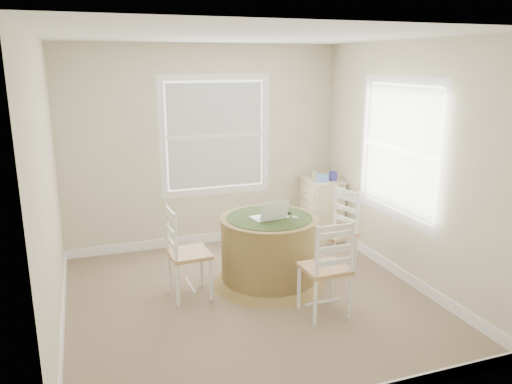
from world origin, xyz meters
name	(u,v)px	position (x,y,z in m)	size (l,w,h in m)	color
room	(259,172)	(0.17, 0.16, 1.30)	(3.64, 3.64, 2.64)	#8F745B
round_table	(269,248)	(0.34, 0.32, 0.41)	(1.24, 1.24, 0.76)	olive
chair_left	(189,253)	(-0.55, 0.29, 0.47)	(0.42, 0.40, 0.95)	white
chair_near	(325,268)	(0.59, -0.51, 0.47)	(0.42, 0.40, 0.95)	white
chair_right	(334,233)	(1.16, 0.37, 0.47)	(0.42, 0.40, 0.95)	white
laptop	(269,216)	(0.33, 0.28, 0.79)	(0.38, 0.34, 0.23)	white
mouse	(286,216)	(0.51, 0.27, 0.77)	(0.06, 0.10, 0.03)	white
phone	(295,218)	(0.60, 0.22, 0.76)	(0.04, 0.09, 0.02)	#B7BABF
keys	(288,214)	(0.58, 0.37, 0.76)	(0.06, 0.05, 0.03)	black
corner_chest	(321,208)	(1.56, 1.50, 0.42)	(0.50, 0.64, 0.83)	beige
tissue_box	(323,178)	(1.49, 1.35, 0.88)	(0.12, 0.12, 0.10)	#638BE3
box_yellow	(325,175)	(1.64, 1.56, 0.86)	(0.15, 0.10, 0.06)	#EACD52
box_blue	(334,176)	(1.67, 1.37, 0.89)	(0.08, 0.08, 0.12)	#3936A3
cup_cream	(314,174)	(1.50, 1.62, 0.87)	(0.07, 0.07, 0.09)	beige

